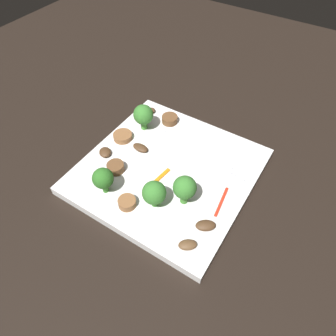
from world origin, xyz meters
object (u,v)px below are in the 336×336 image
(broccoli_floret_2, at_px, (185,188))
(pepper_strip_1, at_px, (161,180))
(plate, at_px, (168,171))
(mushroom_3, at_px, (150,111))
(mushroom_2, at_px, (206,225))
(sausage_slice_0, at_px, (127,203))
(sausage_slice_2, at_px, (116,167))
(broccoli_floret_3, at_px, (154,193))
(broccoli_floret_0, at_px, (143,115))
(mushroom_1, at_px, (188,245))
(fork, at_px, (212,158))
(pepper_strip_3, at_px, (221,202))
(broccoli_floret_1, at_px, (103,179))
(mushroom_0, at_px, (105,152))
(mushroom_4, at_px, (140,148))
(sausage_slice_3, at_px, (123,136))
(sausage_slice_1, at_px, (170,119))

(broccoli_floret_2, bearing_deg, pepper_strip_1, 164.62)
(plate, xyz_separation_m, mushroom_3, (-0.11, 0.10, 0.01))
(mushroom_2, height_order, pepper_strip_1, mushroom_2)
(broccoli_floret_2, height_order, sausage_slice_0, broccoli_floret_2)
(broccoli_floret_2, bearing_deg, sausage_slice_2, -176.96)
(mushroom_2, bearing_deg, sausage_slice_2, 174.87)
(plate, bearing_deg, sausage_slice_0, -97.39)
(mushroom_2, bearing_deg, broccoli_floret_2, 155.30)
(broccoli_floret_2, relative_size, sausage_slice_0, 1.92)
(broccoli_floret_3, bearing_deg, broccoli_floret_0, 130.52)
(mushroom_2, bearing_deg, mushroom_1, -99.63)
(fork, distance_m, pepper_strip_3, 0.09)
(fork, bearing_deg, pepper_strip_1, -110.25)
(broccoli_floret_1, height_order, mushroom_3, broccoli_floret_1)
(mushroom_0, relative_size, mushroom_4, 0.80)
(broccoli_floret_0, relative_size, mushroom_0, 2.11)
(fork, relative_size, sausage_slice_3, 5.34)
(mushroom_3, bearing_deg, mushroom_0, -90.94)
(fork, xyz_separation_m, mushroom_1, (0.05, -0.16, 0.00))
(broccoli_floret_1, height_order, mushroom_1, broccoli_floret_1)
(sausage_slice_0, height_order, sausage_slice_2, sausage_slice_2)
(broccoli_floret_1, xyz_separation_m, sausage_slice_2, (-0.01, 0.04, -0.02))
(mushroom_2, bearing_deg, mushroom_3, 141.52)
(broccoli_floret_0, height_order, mushroom_0, broccoli_floret_0)
(sausage_slice_0, relative_size, pepper_strip_3, 0.49)
(broccoli_floret_0, height_order, pepper_strip_3, broccoli_floret_0)
(sausage_slice_2, bearing_deg, broccoli_floret_0, 100.48)
(plate, relative_size, broccoli_floret_2, 5.19)
(broccoli_floret_2, distance_m, sausage_slice_2, 0.13)
(mushroom_3, bearing_deg, mushroom_4, -65.09)
(sausage_slice_3, bearing_deg, mushroom_1, -30.53)
(broccoli_floret_1, bearing_deg, sausage_slice_2, 107.66)
(sausage_slice_3, xyz_separation_m, pepper_strip_1, (0.11, -0.04, -0.00))
(mushroom_0, height_order, mushroom_1, same)
(sausage_slice_2, relative_size, mushroom_1, 1.10)
(fork, distance_m, sausage_slice_1, 0.12)
(sausage_slice_2, distance_m, pepper_strip_1, 0.08)
(mushroom_2, bearing_deg, plate, 147.93)
(fork, relative_size, broccoli_floret_2, 3.48)
(sausage_slice_3, distance_m, mushroom_1, 0.24)
(broccoli_floret_3, distance_m, pepper_strip_1, 0.05)
(broccoli_floret_3, height_order, sausage_slice_3, broccoli_floret_3)
(fork, distance_m, pepper_strip_1, 0.10)
(broccoli_floret_0, bearing_deg, pepper_strip_1, -42.96)
(pepper_strip_1, bearing_deg, mushroom_1, -39.10)
(broccoli_floret_2, relative_size, sausage_slice_1, 1.74)
(mushroom_1, relative_size, mushroom_2, 0.88)
(mushroom_3, distance_m, pepper_strip_3, 0.24)
(sausage_slice_3, bearing_deg, pepper_strip_3, -8.32)
(mushroom_4, distance_m, pepper_strip_3, 0.17)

